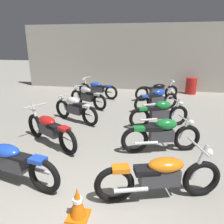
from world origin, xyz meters
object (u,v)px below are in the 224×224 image
at_px(motorcycle_left_row_2, 75,109).
at_px(motorcycle_right_row_1, 162,134).
at_px(motorcycle_right_row_3, 157,99).
at_px(traffic_cone, 78,203).
at_px(motorcycle_right_row_0, 160,176).
at_px(motorcycle_right_row_4, 157,91).
at_px(motorcycle_left_row_0, 11,161).
at_px(oil_drum, 191,86).
at_px(motorcycle_left_row_3, 87,97).
at_px(motorcycle_left_row_1, 49,129).
at_px(motorcycle_left_row_4, 97,89).
at_px(motorcycle_right_row_2, 160,113).

bearing_deg(motorcycle_left_row_2, motorcycle_right_row_1, -30.29).
bearing_deg(motorcycle_right_row_3, traffic_cone, -101.82).
distance_m(motorcycle_right_row_0, motorcycle_right_row_4, 6.85).
relative_size(motorcycle_left_row_0, traffic_cone, 3.97).
distance_m(motorcycle_right_row_0, motorcycle_right_row_1, 1.71).
relative_size(motorcycle_right_row_3, oil_drum, 2.03).
height_order(motorcycle_right_row_1, motorcycle_right_row_3, same).
xyz_separation_m(motorcycle_left_row_3, motorcycle_right_row_3, (2.81, 0.11, 0.00)).
bearing_deg(motorcycle_right_row_4, motorcycle_left_row_1, -117.89).
xyz_separation_m(motorcycle_left_row_1, motorcycle_left_row_2, (0.04, 1.78, 0.01)).
distance_m(motorcycle_left_row_4, motorcycle_right_row_4, 2.88).
xyz_separation_m(motorcycle_left_row_3, oil_drum, (4.63, 3.47, -0.03)).
relative_size(motorcycle_right_row_0, motorcycle_right_row_1, 1.10).
height_order(motorcycle_right_row_0, motorcycle_right_row_1, motorcycle_right_row_0).
bearing_deg(motorcycle_left_row_0, motorcycle_right_row_0, 1.02).
distance_m(motorcycle_left_row_1, motorcycle_right_row_1, 2.84).
height_order(motorcycle_right_row_3, oil_drum, motorcycle_right_row_3).
relative_size(motorcycle_right_row_2, motorcycle_right_row_3, 1.08).
height_order(motorcycle_left_row_1, motorcycle_right_row_1, motorcycle_left_row_1).
bearing_deg(oil_drum, motorcycle_right_row_0, -102.10).
xyz_separation_m(motorcycle_right_row_3, motorcycle_right_row_4, (0.04, 1.69, -0.01)).
distance_m(motorcycle_left_row_2, motorcycle_right_row_4, 4.46).
bearing_deg(motorcycle_right_row_2, motorcycle_left_row_0, -129.18).
bearing_deg(motorcycle_left_row_3, motorcycle_right_row_1, -49.16).
xyz_separation_m(motorcycle_left_row_1, motorcycle_right_row_4, (2.80, 5.29, 0.00)).
bearing_deg(motorcycle_left_row_2, motorcycle_right_row_0, -51.00).
bearing_deg(motorcycle_left_row_2, motorcycle_left_row_1, -91.42).
xyz_separation_m(motorcycle_left_row_0, motorcycle_left_row_4, (-0.10, 6.80, 0.00)).
bearing_deg(motorcycle_right_row_1, motorcycle_left_row_1, -176.96).
distance_m(motorcycle_right_row_1, motorcycle_right_row_3, 3.45).
distance_m(motorcycle_left_row_0, motorcycle_right_row_0, 2.72).
distance_m(motorcycle_left_row_0, motorcycle_right_row_3, 5.88).
bearing_deg(motorcycle_right_row_1, motorcycle_left_row_3, 130.84).
bearing_deg(motorcycle_left_row_0, motorcycle_left_row_2, 89.73).
distance_m(oil_drum, traffic_cone, 9.66).
relative_size(motorcycle_right_row_1, motorcycle_right_row_2, 1.03).
bearing_deg(motorcycle_right_row_4, motorcycle_right_row_2, -89.57).
distance_m(motorcycle_left_row_0, motorcycle_right_row_1, 3.31).
height_order(motorcycle_right_row_4, traffic_cone, motorcycle_right_row_4).
bearing_deg(traffic_cone, motorcycle_left_row_4, 102.30).
relative_size(motorcycle_left_row_2, motorcycle_right_row_3, 1.06).
xyz_separation_m(motorcycle_left_row_0, motorcycle_right_row_4, (2.77, 6.90, 0.00)).
xyz_separation_m(motorcycle_right_row_4, traffic_cone, (-1.26, -7.50, -0.19)).
xyz_separation_m(motorcycle_left_row_0, motorcycle_left_row_3, (-0.08, 5.10, 0.01)).
height_order(motorcycle_left_row_3, motorcycle_left_row_4, motorcycle_left_row_4).
height_order(motorcycle_right_row_3, motorcycle_right_row_4, motorcycle_right_row_4).
bearing_deg(motorcycle_left_row_3, motorcycle_right_row_3, 2.29).
height_order(motorcycle_left_row_2, motorcycle_right_row_0, motorcycle_right_row_0).
bearing_deg(traffic_cone, motorcycle_left_row_1, 124.81).
distance_m(motorcycle_left_row_0, motorcycle_left_row_1, 1.61).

